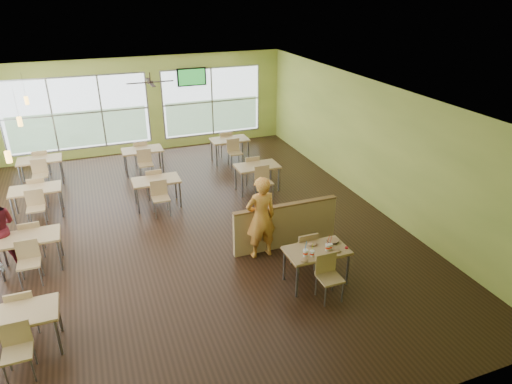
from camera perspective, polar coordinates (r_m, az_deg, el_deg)
room at (r=10.41m, az=-9.82°, el=3.05°), size 12.00×12.04×3.20m
window_bays at (r=13.24m, az=-23.91°, el=5.43°), size 9.24×10.24×2.38m
main_table at (r=8.91m, az=7.57°, el=-7.78°), size 1.22×1.52×0.87m
half_wall_divider at (r=10.07m, az=3.69°, el=-4.18°), size 2.40×0.14×1.04m
dining_tables at (r=12.23m, az=-15.96°, el=0.89°), size 6.92×8.72×0.87m
pendant_lights at (r=10.73m, az=-27.97°, el=5.96°), size 0.11×7.31×0.86m
ceiling_fan at (r=12.89m, az=-13.08°, el=13.24°), size 1.25×1.25×0.29m
tv_backwall at (r=16.10m, az=-8.05°, el=14.05°), size 1.00×0.07×0.60m
man_plaid at (r=9.53m, az=0.61°, el=-3.22°), size 0.69×0.47×1.84m
cup_blue at (r=8.58m, az=6.20°, el=-7.55°), size 0.10×0.10×0.37m
cup_yellow at (r=8.59m, az=7.02°, el=-7.62°), size 0.09×0.09×0.33m
cup_red_near at (r=8.80m, az=8.96°, el=-6.83°), size 0.10×0.10×0.37m
cup_red_far at (r=8.85m, az=9.26°, el=-6.73°), size 0.09×0.09×0.32m
food_basket at (r=9.10m, az=9.57°, el=-6.07°), size 0.24×0.24×0.05m
ketchup_cup at (r=8.97m, az=11.24°, el=-6.85°), size 0.06×0.06×0.03m
wrapper_left at (r=8.47m, az=6.05°, el=-8.48°), size 0.18×0.16×0.04m
wrapper_mid at (r=8.96m, az=7.11°, el=-6.46°), size 0.22×0.21×0.05m
wrapper_right at (r=8.83m, az=10.10°, el=-7.24°), size 0.17×0.16×0.04m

